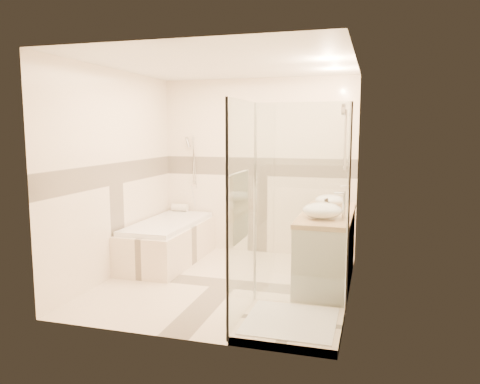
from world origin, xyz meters
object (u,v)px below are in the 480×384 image
(vessel_sink_near, at_px, (330,200))
(vessel_sink_far, at_px, (322,210))
(vanity, at_px, (327,248))
(amenity_bottle_b, at_px, (327,204))
(shower_enclosure, at_px, (280,272))
(bathtub, at_px, (168,239))
(amenity_bottle_a, at_px, (325,206))

(vessel_sink_near, xyz_separation_m, vessel_sink_far, (0.00, -0.83, 0.01))
(vanity, relative_size, vessel_sink_far, 3.88)
(vessel_sink_far, relative_size, amenity_bottle_b, 2.88)
(shower_enclosure, relative_size, vessel_sink_far, 4.88)
(vessel_sink_near, height_order, vessel_sink_far, vessel_sink_far)
(bathtub, xyz_separation_m, vessel_sink_far, (2.13, -0.73, 0.63))
(bathtub, bearing_deg, amenity_bottle_a, -12.62)
(bathtub, relative_size, amenity_bottle_b, 11.70)
(vanity, relative_size, shower_enclosure, 0.79)
(vessel_sink_far, height_order, amenity_bottle_b, vessel_sink_far)
(vessel_sink_near, bearing_deg, vessel_sink_far, -90.00)
(vessel_sink_far, xyz_separation_m, amenity_bottle_b, (0.00, 0.49, -0.01))
(amenity_bottle_b, bearing_deg, vanity, -79.64)
(amenity_bottle_b, bearing_deg, vessel_sink_far, -90.00)
(shower_enclosure, distance_m, amenity_bottle_a, 1.25)
(vanity, distance_m, shower_enclosure, 1.31)
(vanity, bearing_deg, bathtub, 170.75)
(shower_enclosure, distance_m, vessel_sink_near, 1.79)
(vanity, bearing_deg, amenity_bottle_a, -98.95)
(vessel_sink_near, bearing_deg, amenity_bottle_a, -90.00)
(shower_enclosure, bearing_deg, vessel_sink_far, 72.97)
(bathtub, xyz_separation_m, amenity_bottle_b, (2.13, -0.24, 0.62))
(bathtub, distance_m, vanity, 2.18)
(shower_enclosure, bearing_deg, bathtub, 138.90)
(bathtub, distance_m, amenity_bottle_b, 2.23)
(vessel_sink_far, distance_m, amenity_bottle_a, 0.25)
(shower_enclosure, xyz_separation_m, vessel_sink_near, (0.27, 1.72, 0.42))
(amenity_bottle_a, bearing_deg, vessel_sink_far, -90.00)
(vanity, xyz_separation_m, shower_enclosure, (-0.29, -1.27, 0.08))
(amenity_bottle_b, bearing_deg, shower_enclosure, -101.18)
(bathtub, xyz_separation_m, shower_enclosure, (1.86, -1.62, 0.20))
(vanity, xyz_separation_m, amenity_bottle_b, (-0.02, 0.11, 0.50))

